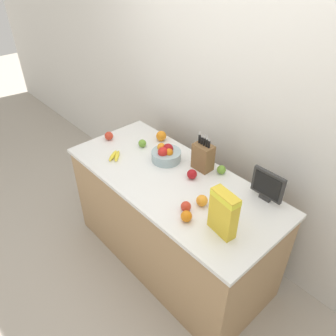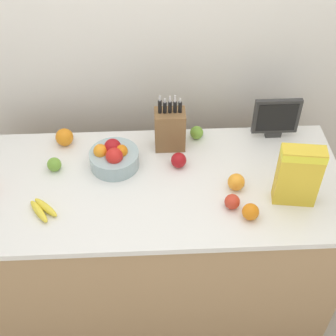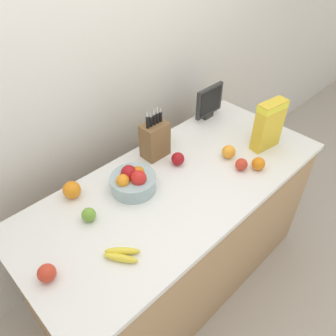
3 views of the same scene
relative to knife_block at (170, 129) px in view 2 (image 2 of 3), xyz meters
The scene contains 15 objects.
ground_plane 1.03m from the knife_block, 105.51° to the right, with size 14.00×14.00×0.00m, color #B2A899.
wall_back 0.46m from the knife_block, 101.75° to the left, with size 9.00×0.06×2.60m.
counter 0.61m from the knife_block, 105.51° to the right, with size 1.75×0.77×0.89m.
knife_block is the anchor object (origin of this frame).
small_monitor 0.54m from the knife_block, ahead, with size 0.23×0.03×0.23m.
cereal_box 0.66m from the knife_block, 36.87° to the right, with size 0.19×0.10×0.30m.
fruit_bowl 0.31m from the knife_block, 154.28° to the right, with size 0.23×0.23×0.14m.
banana_bunch 0.71m from the knife_block, 144.14° to the right, with size 0.15×0.16×0.03m.
apple_rightmost 0.58m from the knife_block, 165.02° to the right, with size 0.07×0.07×0.07m, color #6B9E33.
apple_leftmost 0.50m from the knife_block, 59.48° to the right, with size 0.07×0.07×0.07m, color red.
apple_near_bananas 0.17m from the knife_block, 77.04° to the right, with size 0.07×0.07×0.07m, color #A31419.
apple_rear 0.17m from the knife_block, 22.52° to the left, with size 0.07×0.07×0.07m, color #6B9E33.
orange_front_center 0.53m from the knife_block, behind, with size 0.09×0.09×0.09m, color orange.
orange_mid_left 0.59m from the knife_block, 56.83° to the right, with size 0.07×0.07×0.07m, color orange.
orange_front_left 0.43m from the knife_block, 47.41° to the right, with size 0.08×0.08×0.08m, color orange.
Camera 2 is at (-0.02, -1.53, 2.42)m, focal length 50.00 mm.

